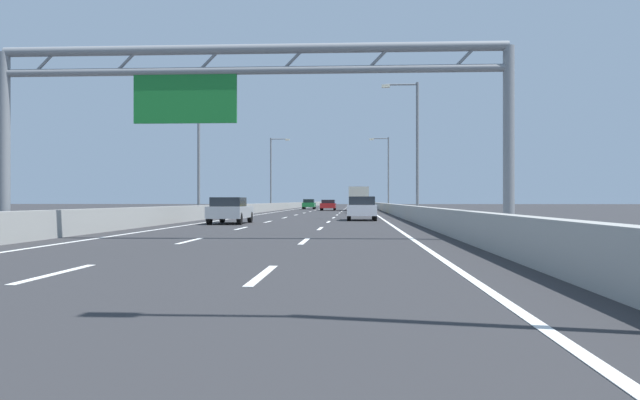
# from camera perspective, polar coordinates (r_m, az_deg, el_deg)

# --- Properties ---
(ground_plane) EXTENTS (260.00, 260.00, 0.00)m
(ground_plane) POSITION_cam_1_polar(r_m,az_deg,el_deg) (98.38, 1.18, -0.78)
(ground_plane) COLOR #2D2D30
(lane_dash_left_1) EXTENTS (0.16, 3.00, 0.01)m
(lane_dash_left_1) POSITION_cam_1_polar(r_m,az_deg,el_deg) (12.05, -22.45, -6.08)
(lane_dash_left_1) COLOR white
(lane_dash_left_1) RESTS_ON ground_plane
(lane_dash_left_2) EXTENTS (0.16, 3.00, 0.01)m
(lane_dash_left_2) POSITION_cam_1_polar(r_m,az_deg,el_deg) (20.51, -11.50, -3.58)
(lane_dash_left_2) COLOR white
(lane_dash_left_2) RESTS_ON ground_plane
(lane_dash_left_3) EXTENTS (0.16, 3.00, 0.01)m
(lane_dash_left_3) POSITION_cam_1_polar(r_m,az_deg,el_deg) (29.30, -7.04, -2.52)
(lane_dash_left_3) COLOR white
(lane_dash_left_3) RESTS_ON ground_plane
(lane_dash_left_4) EXTENTS (0.16, 3.00, 0.01)m
(lane_dash_left_4) POSITION_cam_1_polar(r_m,az_deg,el_deg) (38.18, -4.65, -1.94)
(lane_dash_left_4) COLOR white
(lane_dash_left_4) RESTS_ON ground_plane
(lane_dash_left_5) EXTENTS (0.16, 3.00, 0.01)m
(lane_dash_left_5) POSITION_cam_1_polar(r_m,az_deg,el_deg) (47.11, -3.16, -1.58)
(lane_dash_left_5) COLOR white
(lane_dash_left_5) RESTS_ON ground_plane
(lane_dash_left_6) EXTENTS (0.16, 3.00, 0.01)m
(lane_dash_left_6) POSITION_cam_1_polar(r_m,az_deg,el_deg) (56.06, -2.15, -1.34)
(lane_dash_left_6) COLOR white
(lane_dash_left_6) RESTS_ON ground_plane
(lane_dash_left_7) EXTENTS (0.16, 3.00, 0.01)m
(lane_dash_left_7) POSITION_cam_1_polar(r_m,az_deg,el_deg) (65.03, -1.42, -1.16)
(lane_dash_left_7) COLOR white
(lane_dash_left_7) RESTS_ON ground_plane
(lane_dash_left_8) EXTENTS (0.16, 3.00, 0.01)m
(lane_dash_left_8) POSITION_cam_1_polar(r_m,az_deg,el_deg) (74.00, -0.86, -1.02)
(lane_dash_left_8) COLOR white
(lane_dash_left_8) RESTS_ON ground_plane
(lane_dash_left_9) EXTENTS (0.16, 3.00, 0.01)m
(lane_dash_left_9) POSITION_cam_1_polar(r_m,az_deg,el_deg) (82.98, -0.43, -0.92)
(lane_dash_left_9) COLOR white
(lane_dash_left_9) RESTS_ON ground_plane
(lane_dash_left_10) EXTENTS (0.16, 3.00, 0.01)m
(lane_dash_left_10) POSITION_cam_1_polar(r_m,az_deg,el_deg) (91.96, -0.08, -0.83)
(lane_dash_left_10) COLOR white
(lane_dash_left_10) RESTS_ON ground_plane
(lane_dash_left_11) EXTENTS (0.16, 3.00, 0.01)m
(lane_dash_left_11) POSITION_cam_1_polar(r_m,az_deg,el_deg) (100.95, 0.21, -0.76)
(lane_dash_left_11) COLOR white
(lane_dash_left_11) RESTS_ON ground_plane
(lane_dash_left_12) EXTENTS (0.16, 3.00, 0.01)m
(lane_dash_left_12) POSITION_cam_1_polar(r_m,az_deg,el_deg) (109.94, 0.45, -0.70)
(lane_dash_left_12) COLOR white
(lane_dash_left_12) RESTS_ON ground_plane
(lane_dash_left_13) EXTENTS (0.16, 3.00, 0.01)m
(lane_dash_left_13) POSITION_cam_1_polar(r_m,az_deg,el_deg) (118.93, 0.66, -0.65)
(lane_dash_left_13) COLOR white
(lane_dash_left_13) RESTS_ON ground_plane
(lane_dash_left_14) EXTENTS (0.16, 3.00, 0.01)m
(lane_dash_left_14) POSITION_cam_1_polar(r_m,az_deg,el_deg) (127.92, 0.83, -0.61)
(lane_dash_left_14) COLOR white
(lane_dash_left_14) RESTS_ON ground_plane
(lane_dash_left_15) EXTENTS (0.16, 3.00, 0.01)m
(lane_dash_left_15) POSITION_cam_1_polar(r_m,az_deg,el_deg) (136.91, 0.99, -0.57)
(lane_dash_left_15) COLOR white
(lane_dash_left_15) RESTS_ON ground_plane
(lane_dash_left_16) EXTENTS (0.16, 3.00, 0.01)m
(lane_dash_left_16) POSITION_cam_1_polar(r_m,az_deg,el_deg) (145.91, 1.12, -0.54)
(lane_dash_left_16) COLOR white
(lane_dash_left_16) RESTS_ON ground_plane
(lane_dash_left_17) EXTENTS (0.16, 3.00, 0.01)m
(lane_dash_left_17) POSITION_cam_1_polar(r_m,az_deg,el_deg) (154.90, 1.24, -0.51)
(lane_dash_left_17) COLOR white
(lane_dash_left_17) RESTS_ON ground_plane
(lane_dash_right_1) EXTENTS (0.16, 3.00, 0.01)m
(lane_dash_right_1) POSITION_cam_1_polar(r_m,az_deg,el_deg) (11.00, -5.16, -6.66)
(lane_dash_right_1) COLOR white
(lane_dash_right_1) RESTS_ON ground_plane
(lane_dash_right_2) EXTENTS (0.16, 3.00, 0.01)m
(lane_dash_right_2) POSITION_cam_1_polar(r_m,az_deg,el_deg) (19.91, -1.41, -3.69)
(lane_dash_right_2) COLOR white
(lane_dash_right_2) RESTS_ON ground_plane
(lane_dash_right_3) EXTENTS (0.16, 3.00, 0.01)m
(lane_dash_right_3) POSITION_cam_1_polar(r_m,az_deg,el_deg) (28.88, 0.02, -2.56)
(lane_dash_right_3) COLOR white
(lane_dash_right_3) RESTS_ON ground_plane
(lane_dash_right_4) EXTENTS (0.16, 3.00, 0.01)m
(lane_dash_right_4) POSITION_cam_1_polar(r_m,az_deg,el_deg) (37.86, 0.76, -1.96)
(lane_dash_right_4) COLOR white
(lane_dash_right_4) RESTS_ON ground_plane
(lane_dash_right_5) EXTENTS (0.16, 3.00, 0.01)m
(lane_dash_right_5) POSITION_cam_1_polar(r_m,az_deg,el_deg) (46.85, 1.22, -1.59)
(lane_dash_right_5) COLOR white
(lane_dash_right_5) RESTS_ON ground_plane
(lane_dash_right_6) EXTENTS (0.16, 3.00, 0.01)m
(lane_dash_right_6) POSITION_cam_1_polar(r_m,az_deg,el_deg) (55.85, 1.53, -1.34)
(lane_dash_right_6) COLOR white
(lane_dash_right_6) RESTS_ON ground_plane
(lane_dash_right_7) EXTENTS (0.16, 3.00, 0.01)m
(lane_dash_right_7) POSITION_cam_1_polar(r_m,az_deg,el_deg) (64.84, 1.76, -1.16)
(lane_dash_right_7) COLOR white
(lane_dash_right_7) RESTS_ON ground_plane
(lane_dash_right_8) EXTENTS (0.16, 3.00, 0.01)m
(lane_dash_right_8) POSITION_cam_1_polar(r_m,az_deg,el_deg) (73.84, 1.93, -1.03)
(lane_dash_right_8) COLOR white
(lane_dash_right_8) RESTS_ON ground_plane
(lane_dash_right_9) EXTENTS (0.16, 3.00, 0.01)m
(lane_dash_right_9) POSITION_cam_1_polar(r_m,az_deg,el_deg) (82.83, 2.06, -0.92)
(lane_dash_right_9) COLOR white
(lane_dash_right_9) RESTS_ON ground_plane
(lane_dash_right_10) EXTENTS (0.16, 3.00, 0.01)m
(lane_dash_right_10) POSITION_cam_1_polar(r_m,az_deg,el_deg) (91.83, 2.17, -0.83)
(lane_dash_right_10) COLOR white
(lane_dash_right_10) RESTS_ON ground_plane
(lane_dash_right_11) EXTENTS (0.16, 3.00, 0.01)m
(lane_dash_right_11) POSITION_cam_1_polar(r_m,az_deg,el_deg) (100.83, 2.26, -0.76)
(lane_dash_right_11) COLOR white
(lane_dash_right_11) RESTS_ON ground_plane
(lane_dash_right_12) EXTENTS (0.16, 3.00, 0.01)m
(lane_dash_right_12) POSITION_cam_1_polar(r_m,az_deg,el_deg) (109.83, 2.33, -0.70)
(lane_dash_right_12) COLOR white
(lane_dash_right_12) RESTS_ON ground_plane
(lane_dash_right_13) EXTENTS (0.16, 3.00, 0.01)m
(lane_dash_right_13) POSITION_cam_1_polar(r_m,az_deg,el_deg) (118.83, 2.39, -0.65)
(lane_dash_right_13) COLOR white
(lane_dash_right_13) RESTS_ON ground_plane
(lane_dash_right_14) EXTENTS (0.16, 3.00, 0.01)m
(lane_dash_right_14) POSITION_cam_1_polar(r_m,az_deg,el_deg) (127.83, 2.45, -0.61)
(lane_dash_right_14) COLOR white
(lane_dash_right_14) RESTS_ON ground_plane
(lane_dash_right_15) EXTENTS (0.16, 3.00, 0.01)m
(lane_dash_right_15) POSITION_cam_1_polar(r_m,az_deg,el_deg) (136.82, 2.49, -0.57)
(lane_dash_right_15) COLOR white
(lane_dash_right_15) RESTS_ON ground_plane
(lane_dash_right_16) EXTENTS (0.16, 3.00, 0.01)m
(lane_dash_right_16) POSITION_cam_1_polar(r_m,az_deg,el_deg) (145.82, 2.53, -0.54)
(lane_dash_right_16) COLOR white
(lane_dash_right_16) RESTS_ON ground_plane
(lane_dash_right_17) EXTENTS (0.16, 3.00, 0.01)m
(lane_dash_right_17) POSITION_cam_1_polar(r_m,az_deg,el_deg) (154.82, 2.57, -0.51)
(lane_dash_right_17) COLOR white
(lane_dash_right_17) RESTS_ON ground_plane
(edge_line_left) EXTENTS (0.16, 176.00, 0.01)m
(edge_line_left) POSITION_cam_1_polar(r_m,az_deg,el_deg) (86.75, -2.56, -0.88)
(edge_line_left) COLOR white
(edge_line_left) RESTS_ON ground_plane
(edge_line_right) EXTENTS (0.16, 176.00, 0.01)m
(edge_line_right) POSITION_cam_1_polar(r_m,az_deg,el_deg) (86.34, 4.40, -0.88)
(edge_line_right) COLOR white
(edge_line_right) RESTS_ON ground_plane
(barrier_left) EXTENTS (0.45, 220.00, 0.95)m
(barrier_left) POSITION_cam_1_polar(r_m,az_deg,el_deg) (108.80, -2.27, -0.46)
(barrier_left) COLOR #9E9E99
(barrier_left) RESTS_ON ground_plane
(barrier_right) EXTENTS (0.45, 220.00, 0.95)m
(barrier_right) POSITION_cam_1_polar(r_m,az_deg,el_deg) (108.37, 5.02, -0.46)
(barrier_right) COLOR #9E9E99
(barrier_right) RESTS_ON ground_plane
(sign_gantry) EXTENTS (16.88, 0.36, 6.36)m
(sign_gantry) POSITION_cam_1_polar(r_m,az_deg,el_deg) (21.26, -6.90, 9.68)
(sign_gantry) COLOR gray
(sign_gantry) RESTS_ON ground_plane
(streetlamp_left_mid) EXTENTS (2.58, 0.28, 9.50)m
(streetlamp_left_mid) POSITION_cam_1_polar(r_m,az_deg,el_deg) (46.26, -10.46, 5.07)
(streetlamp_left_mid) COLOR slate
(streetlamp_left_mid) RESTS_ON ground_plane
(streetlamp_right_mid) EXTENTS (2.58, 0.28, 9.50)m
(streetlamp_right_mid) POSITION_cam_1_polar(r_m,az_deg,el_deg) (45.15, 8.37, 5.20)
(streetlamp_right_mid) COLOR slate
(streetlamp_right_mid) RESTS_ON ground_plane
(streetlamp_left_far) EXTENTS (2.58, 0.28, 9.50)m
(streetlamp_left_far) POSITION_cam_1_polar(r_m,az_deg,el_deg) (84.37, -4.24, 2.76)
(streetlamp_left_far) COLOR slate
(streetlamp_left_far) RESTS_ON ground_plane
(streetlamp_right_far) EXTENTS (2.58, 0.28, 9.50)m
(streetlamp_right_far) POSITION_cam_1_polar(r_m,az_deg,el_deg) (83.77, 5.95, 2.78)
(streetlamp_right_far) COLOR slate
(streetlamp_right_far) RESTS_ON ground_plane
(blue_car) EXTENTS (1.71, 4.70, 1.48)m
(blue_car) POSITION_cam_1_polar(r_m,az_deg,el_deg) (131.08, 3.30, -0.26)
(blue_car) COLOR #2347AD
(blue_car) RESTS_ON ground_plane
(green_car) EXTENTS (1.75, 4.45, 1.46)m
(green_car) POSITION_cam_1_polar(r_m,az_deg,el_deg) (94.01, -0.98, -0.36)
(green_car) COLOR #1E7A38
(green_car) RESTS_ON ground_plane
(silver_car) EXTENTS (1.82, 4.42, 1.44)m
(silver_car) POSITION_cam_1_polar(r_m,az_deg,el_deg) (35.32, -8.01, -0.89)
(silver_car) COLOR #A8ADB2
(silver_car) RESTS_ON ground_plane
(red_car) EXTENTS (1.87, 4.63, 1.36)m
(red_car) POSITION_cam_1_polar(r_m,az_deg,el_deg) (81.11, 0.74, -0.44)
(red_car) COLOR red
(red_car) RESTS_ON ground_plane
(yellow_car) EXTENTS (1.79, 4.39, 1.47)m
(yellow_car) POSITION_cam_1_polar(r_m,az_deg,el_deg) (65.19, 3.52, -0.50)
(yellow_car) COLOR yellow
(yellow_car) RESTS_ON ground_plane
(white_car) EXTENTS (1.84, 4.15, 1.52)m
(white_car) POSITION_cam_1_polar(r_m,az_deg,el_deg) (41.10, 3.73, -0.73)
(white_car) COLOR silver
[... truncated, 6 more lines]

